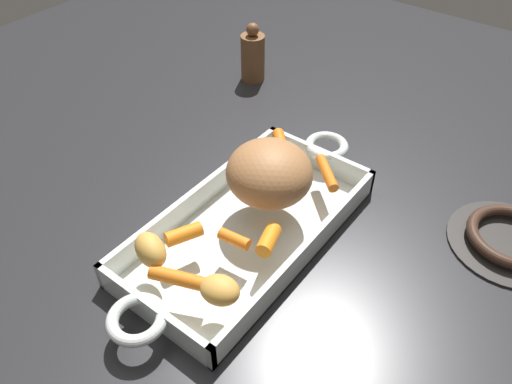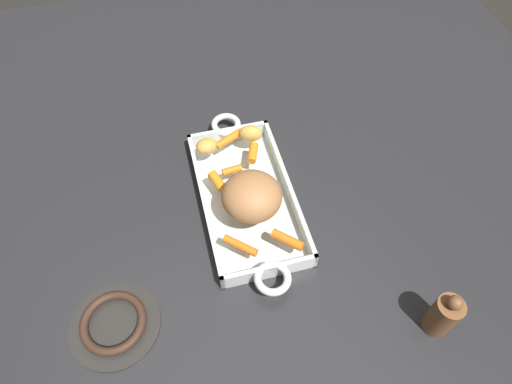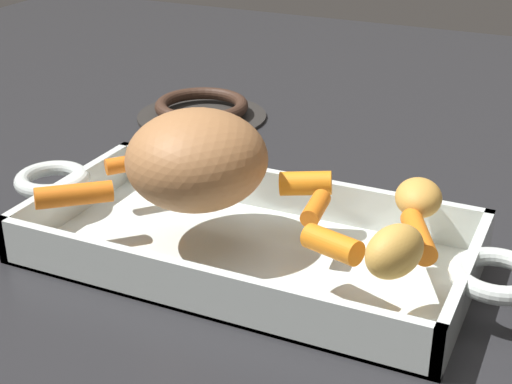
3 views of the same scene
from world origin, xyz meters
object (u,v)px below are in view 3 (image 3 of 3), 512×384
Objects in this scene: pork_roast at (199,158)px; baby_carrot_long at (316,208)px; baby_carrot_short at (332,244)px; baby_carrot_southwest at (306,183)px; roasting_dish at (248,243)px; baby_carrot_center_left at (74,195)px; potato_golden_small at (418,198)px; potato_corner at (395,251)px; baby_carrot_southeast at (143,161)px; stove_burner_rear at (202,110)px; baby_carrot_center_right at (418,236)px.

pork_roast reaches higher than baby_carrot_long.
pork_roast reaches higher than baby_carrot_short.
roasting_dish is at bearing -117.89° from baby_carrot_southwest.
baby_carrot_center_left is at bearing -149.14° from baby_carrot_southwest.
potato_corner is at bearing -85.44° from potato_golden_small.
baby_carrot_long is (0.02, -0.04, -0.00)m from baby_carrot_southwest.
baby_carrot_center_left is at bearing -161.87° from roasting_dish.
baby_carrot_southeast is at bearing -176.53° from potato_golden_small.
baby_carrot_southeast is 0.27m from stove_burner_rear.
baby_carrot_southwest is at bearing 137.06° from potato_corner.
baby_carrot_center_right is at bearing -75.56° from potato_golden_small.
baby_carrot_southwest is at bearing -177.87° from potato_golden_small.
baby_carrot_center_right is at bearing 37.51° from baby_carrot_short.
roasting_dish is 7.36× the size of baby_carrot_center_left.
potato_golden_small reaches higher than baby_carrot_center_right.
potato_golden_small is (0.17, 0.06, -0.03)m from pork_roast.
stove_burner_rear is (-0.06, 0.34, -0.04)m from baby_carrot_center_left.
pork_roast is 0.19m from potato_golden_small.
baby_carrot_southwest reaches higher than baby_carrot_center_left.
baby_carrot_southwest is 0.69× the size of baby_carrot_center_left.
baby_carrot_southwest is (-0.06, 0.09, 0.00)m from baby_carrot_short.
potato_golden_small is at bearing 21.44° from baby_carrot_center_left.
stove_burner_rear is (-0.35, 0.29, -0.04)m from baby_carrot_center_right.
baby_carrot_short reaches higher than baby_carrot_southeast.
baby_carrot_long is at bearing 19.73° from roasting_dish.
baby_carrot_center_left is 0.28m from potato_corner.
potato_corner is at bearing -18.16° from baby_carrot_southeast.
baby_carrot_long and baby_carrot_southeast have the same top height.
roasting_dish is 9.01× the size of potato_corner.
roasting_dish is 0.10m from baby_carrot_short.
potato_corner is 0.32× the size of stove_burner_rear.
baby_carrot_long is (0.05, 0.02, 0.04)m from roasting_dish.
baby_carrot_southwest is 0.85× the size of potato_corner.
baby_carrot_short is at bearing 2.52° from baby_carrot_center_left.
baby_carrot_southeast is (-0.27, 0.04, -0.00)m from baby_carrot_center_right.
potato_golden_small is 0.10m from potato_corner.
potato_corner is at bearing -8.39° from baby_carrot_short.
baby_carrot_southwest is 0.94× the size of potato_golden_small.
baby_carrot_short is at bearing -22.56° from roasting_dish.
baby_carrot_long is 0.38m from stove_burner_rear.
potato_corner reaches higher than baby_carrot_long.
baby_carrot_short is (-0.05, -0.04, 0.00)m from baby_carrot_center_right.
baby_carrot_center_right reaches higher than baby_carrot_long.
baby_carrot_long is at bearing -57.43° from baby_carrot_southwest.
pork_roast is at bearing 163.54° from baby_carrot_short.
roasting_dish is 0.36m from stove_burner_rear.
baby_carrot_center_right is at bearing 83.47° from potato_corner.
potato_golden_small is (0.26, 0.02, 0.01)m from baby_carrot_southeast.
potato_golden_small reaches higher than baby_carrot_long.
stove_burner_rear is at bearing 131.42° from baby_carrot_short.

